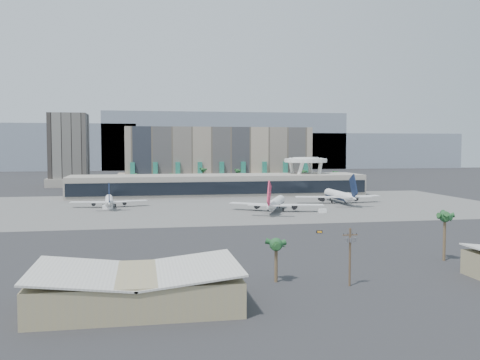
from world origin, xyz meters
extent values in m
plane|color=#232326|center=(0.00, 0.00, 0.00)|extent=(900.00, 900.00, 0.00)
cube|color=#5B5B59|center=(0.00, 55.00, 0.03)|extent=(260.00, 130.00, 0.06)
cube|color=gray|center=(-180.00, 470.00, 27.50)|extent=(260.00, 60.00, 55.00)
cube|color=gray|center=(60.00, 470.00, 35.00)|extent=(300.00, 60.00, 70.00)
cube|color=gray|center=(260.00, 470.00, 22.50)|extent=(220.00, 60.00, 45.00)
cube|color=tan|center=(10.00, 175.00, 21.00)|extent=(130.00, 22.00, 42.00)
cube|color=tan|center=(10.00, 173.00, 5.00)|extent=(140.00, 30.00, 10.00)
cube|color=#247D67|center=(-50.00, 163.00, 9.00)|extent=(3.00, 2.00, 18.00)
cube|color=#247D67|center=(-35.00, 163.00, 9.00)|extent=(3.00, 2.00, 18.00)
cube|color=#247D67|center=(-20.00, 163.00, 9.00)|extent=(3.00, 2.00, 18.00)
cube|color=#247D67|center=(-5.00, 163.00, 9.00)|extent=(3.00, 2.00, 18.00)
cube|color=#247D67|center=(10.00, 163.00, 9.00)|extent=(3.00, 2.00, 18.00)
cube|color=#247D67|center=(25.00, 163.00, 9.00)|extent=(3.00, 2.00, 18.00)
cube|color=#247D67|center=(40.00, 163.00, 9.00)|extent=(3.00, 2.00, 18.00)
cube|color=#247D67|center=(55.00, 163.00, 9.00)|extent=(3.00, 2.00, 18.00)
cube|color=#247D67|center=(70.00, 163.00, 9.00)|extent=(3.00, 2.00, 18.00)
cube|color=black|center=(-95.00, 200.00, 26.00)|extent=(26.00, 26.00, 52.00)
cube|color=#B7B0A1|center=(-95.00, 200.00, 3.00)|extent=(30.00, 30.00, 6.00)
cube|color=#B7B0A1|center=(0.00, 110.00, 6.00)|extent=(170.00, 32.00, 12.00)
cube|color=black|center=(0.00, 93.80, 5.50)|extent=(168.00, 0.60, 7.00)
cube|color=black|center=(0.00, 110.00, 13.25)|extent=(170.00, 12.00, 2.50)
cylinder|color=white|center=(61.36, 122.36, 11.00)|extent=(6.98, 6.99, 21.89)
cylinder|color=white|center=(48.64, 122.36, 11.00)|extent=(6.98, 6.99, 21.89)
cylinder|color=white|center=(48.64, 109.64, 11.00)|extent=(6.98, 6.99, 21.89)
cylinder|color=white|center=(61.36, 109.64, 11.00)|extent=(6.98, 6.99, 21.89)
cylinder|color=white|center=(55.00, 116.00, 20.00)|extent=(26.00, 26.00, 2.20)
cylinder|color=white|center=(55.00, 116.00, 21.30)|extent=(16.00, 16.00, 1.20)
cylinder|color=brown|center=(-70.00, 145.00, 6.00)|extent=(0.70, 0.70, 12.00)
sphere|color=#21542A|center=(-70.00, 145.00, 11.70)|extent=(2.80, 2.80, 2.80)
cylinder|color=brown|center=(-48.00, 145.00, 6.00)|extent=(0.70, 0.70, 12.00)
sphere|color=#21542A|center=(-48.00, 145.00, 11.70)|extent=(2.80, 2.80, 2.80)
cylinder|color=brown|center=(-26.00, 145.00, 6.00)|extent=(0.70, 0.70, 12.00)
sphere|color=#21542A|center=(-26.00, 145.00, 11.70)|extent=(2.80, 2.80, 2.80)
cylinder|color=brown|center=(-5.00, 145.00, 6.00)|extent=(0.70, 0.70, 12.00)
sphere|color=#21542A|center=(-5.00, 145.00, 11.70)|extent=(2.80, 2.80, 2.80)
cylinder|color=brown|center=(18.00, 145.00, 6.00)|extent=(0.70, 0.70, 12.00)
sphere|color=#21542A|center=(18.00, 145.00, 11.70)|extent=(2.80, 2.80, 2.80)
cylinder|color=brown|center=(40.00, 145.00, 6.00)|extent=(0.70, 0.70, 12.00)
sphere|color=#21542A|center=(40.00, 145.00, 11.70)|extent=(2.80, 2.80, 2.80)
cylinder|color=brown|center=(62.00, 145.00, 6.00)|extent=(0.70, 0.70, 12.00)
sphere|color=#21542A|center=(62.00, 145.00, 11.70)|extent=(2.80, 2.80, 2.80)
cylinder|color=brown|center=(85.00, 145.00, 6.00)|extent=(0.70, 0.70, 12.00)
sphere|color=#21542A|center=(85.00, 145.00, 11.70)|extent=(2.80, 2.80, 2.80)
cube|color=#9B8D67|center=(-45.00, -102.00, 3.00)|extent=(36.00, 22.00, 6.00)
cube|color=silver|center=(-54.00, -102.00, 6.40)|extent=(18.65, 22.60, 2.30)
cube|color=silver|center=(-36.00, -102.00, 6.40)|extent=(18.65, 22.60, 2.30)
cylinder|color=#4C3826|center=(-2.00, -96.00, 6.00)|extent=(0.44, 0.44, 12.00)
cube|color=#4C3826|center=(-2.00, -96.00, 10.60)|extent=(3.20, 0.22, 0.22)
cylinder|color=slate|center=(-2.90, -96.35, 9.60)|extent=(0.56, 0.56, 0.90)
cylinder|color=slate|center=(-2.00, -96.35, 9.60)|extent=(0.56, 0.56, 0.90)
cylinder|color=slate|center=(-1.10, -96.35, 9.60)|extent=(0.56, 0.56, 0.90)
cylinder|color=black|center=(-3.40, -96.00, 10.85)|extent=(0.12, 0.12, 0.30)
cylinder|color=black|center=(-0.60, -96.00, 10.85)|extent=(0.12, 0.12, 0.30)
cylinder|color=white|center=(-59.32, 59.94, 3.19)|extent=(5.03, 24.37, 3.55)
cylinder|color=#101B37|center=(-59.32, 59.94, 3.06)|extent=(4.93, 23.88, 3.48)
cone|color=white|center=(-60.17, 73.78, 3.19)|extent=(3.79, 4.20, 3.55)
cone|color=white|center=(-58.35, 44.32, 3.46)|extent=(4.03, 8.19, 3.55)
cube|color=white|center=(-69.00, 58.45, 2.66)|extent=(16.31, 5.86, 0.31)
cube|color=white|center=(-49.52, 59.66, 2.66)|extent=(16.33, 7.69, 0.31)
cylinder|color=black|center=(-66.37, 59.06, 1.77)|extent=(2.17, 3.66, 1.95)
cylinder|color=black|center=(-52.21, 59.93, 1.77)|extent=(2.17, 3.66, 1.95)
cube|color=#101B37|center=(-58.27, 43.00, 8.07)|extent=(0.94, 8.07, 9.34)
cube|color=white|center=(-62.28, 43.19, 3.90)|extent=(7.22, 2.50, 0.22)
cube|color=white|center=(-54.31, 43.69, 3.90)|extent=(7.34, 3.33, 0.22)
cylinder|color=black|center=(-59.90, 69.36, 0.71)|extent=(0.44, 0.44, 1.42)
cylinder|color=black|center=(-62.09, 58.88, 0.71)|extent=(0.62, 0.62, 1.42)
cylinder|color=black|center=(-56.43, 59.23, 0.71)|extent=(0.62, 0.62, 1.42)
cylinder|color=white|center=(14.53, 30.20, 3.75)|extent=(14.73, 27.84, 4.17)
cylinder|color=#101B37|center=(14.53, 30.20, 3.59)|extent=(14.44, 27.29, 4.08)
cone|color=white|center=(20.77, 45.24, 3.75)|extent=(5.64, 5.93, 4.17)
cone|color=white|center=(7.49, 13.22, 4.06)|extent=(7.44, 10.26, 4.17)
cube|color=white|center=(3.55, 33.62, 3.12)|extent=(17.81, 14.06, 0.36)
cube|color=white|center=(24.72, 24.85, 3.12)|extent=(19.19, 7.52, 0.36)
cylinder|color=black|center=(6.63, 32.91, 2.08)|extent=(3.71, 4.73, 2.29)
cylinder|color=black|center=(22.03, 26.52, 2.08)|extent=(3.71, 4.73, 2.29)
cube|color=#C0153C|center=(6.90, 11.78, 9.48)|extent=(4.10, 8.94, 10.97)
cube|color=white|center=(2.77, 14.05, 4.58)|extent=(8.34, 6.21, 0.26)
cube|color=white|center=(11.43, 10.46, 4.58)|extent=(8.64, 4.31, 0.26)
cylinder|color=black|center=(18.77, 40.43, 0.83)|extent=(0.52, 0.52, 1.67)
cylinder|color=black|center=(11.05, 30.51, 0.83)|extent=(0.73, 0.73, 1.67)
cylinder|color=black|center=(17.21, 27.96, 0.83)|extent=(0.73, 0.73, 1.67)
cylinder|color=white|center=(53.77, 57.56, 3.97)|extent=(5.04, 30.17, 4.41)
cylinder|color=#101B37|center=(53.77, 57.56, 3.81)|extent=(4.94, 29.57, 4.32)
cone|color=white|center=(54.13, 74.80, 3.97)|extent=(4.51, 5.05, 4.41)
cone|color=white|center=(53.36, 38.10, 4.30)|extent=(4.62, 10.02, 4.41)
cube|color=white|center=(41.62, 56.71, 3.31)|extent=(20.34, 8.83, 0.39)
cube|color=white|center=(65.88, 56.20, 3.31)|extent=(20.33, 8.06, 0.39)
cylinder|color=black|center=(44.94, 57.19, 2.21)|extent=(2.52, 4.46, 2.43)
cylinder|color=black|center=(62.58, 56.82, 2.21)|extent=(2.52, 4.46, 2.43)
cube|color=#101B37|center=(53.33, 36.45, 10.04)|extent=(0.76, 10.03, 11.61)
cube|color=white|center=(48.38, 37.10, 4.85)|extent=(9.10, 3.80, 0.28)
cube|color=white|center=(58.30, 36.90, 4.85)|extent=(9.05, 3.46, 0.28)
cylinder|color=black|center=(54.01, 69.29, 0.88)|extent=(0.55, 0.55, 1.76)
cylinder|color=black|center=(50.22, 56.53, 0.88)|extent=(0.77, 0.77, 1.76)
cylinder|color=black|center=(57.28, 56.38, 0.88)|extent=(0.77, 0.77, 1.76)
cube|color=white|center=(-59.41, 49.80, 1.03)|extent=(4.64, 3.17, 2.07)
cube|color=white|center=(32.73, 20.56, 0.85)|extent=(3.34, 1.96, 1.69)
cube|color=black|center=(13.73, -31.01, 0.46)|extent=(1.99, 0.89, 0.91)
cube|color=orange|center=(13.73, -31.17, 0.46)|extent=(1.40, 0.50, 0.55)
cylinder|color=black|center=(13.00, -31.01, 0.27)|extent=(0.11, 0.11, 0.55)
cylinder|color=black|center=(14.47, -31.01, 0.27)|extent=(0.11, 0.11, 0.55)
cylinder|color=brown|center=(-16.14, -90.16, 4.18)|extent=(0.70, 0.70, 8.35)
sphere|color=#21542A|center=(-16.14, -90.16, 8.05)|extent=(2.80, 2.80, 2.80)
cylinder|color=brown|center=(30.75, -77.18, 5.72)|extent=(0.70, 0.70, 11.44)
sphere|color=#21542A|center=(30.75, -77.18, 11.14)|extent=(2.80, 2.80, 2.80)
camera|label=1|loc=(-43.88, -198.61, 28.81)|focal=40.00mm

